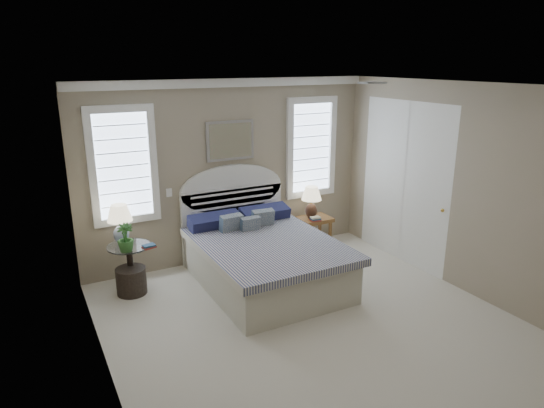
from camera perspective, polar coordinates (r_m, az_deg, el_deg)
The scene contains 21 objects.
floor at distance 5.71m, azimuth 5.70°, elevation -14.63°, with size 4.50×5.00×0.01m, color beige.
ceiling at distance 4.89m, azimuth 6.63°, elevation 13.54°, with size 4.50×5.00×0.01m, color white.
wall_back at distance 7.27m, azimuth -4.94°, elevation 3.82°, with size 4.50×0.02×2.70m, color tan.
wall_left at distance 4.37m, azimuth -19.34°, elevation -5.92°, with size 0.02×5.00×2.70m, color tan.
wall_right at distance 6.63m, azimuth 22.50°, elevation 1.34°, with size 0.02×5.00×2.70m, color tan.
crown_molding at distance 7.06m, azimuth -5.07°, elevation 14.02°, with size 4.50×0.08×0.12m, color white.
hvac_vent at distance 6.25m, azimuth 11.72°, elevation 13.79°, with size 0.30×0.20×0.02m, color #B2B2B2.
switch_plate at distance 7.00m, azimuth -12.02°, elevation 1.32°, with size 0.08×0.01×0.12m, color white.
window_left at distance 6.76m, azimuth -17.12°, elevation 4.33°, with size 0.90×0.06×1.60m, color #C9DFFF.
window_right at distance 7.84m, azimuth 4.57°, elevation 6.64°, with size 0.90×0.06×1.60m, color #C9DFFF.
painting at distance 7.14m, azimuth -4.91°, elevation 7.44°, with size 0.74×0.04×0.58m, color silver.
closet_door at distance 7.44m, azimuth 15.25°, elevation 2.40°, with size 0.02×1.80×2.40m, color white.
bed at distance 6.66m, azimuth -1.17°, elevation -6.06°, with size 1.72×2.28×1.47m.
side_table_left at distance 6.69m, azimuth -16.34°, elevation -6.65°, with size 0.56×0.56×0.63m.
nightstand_right at distance 7.83m, azimuth 5.05°, elevation -2.59°, with size 0.50×0.40×0.53m.
floor_pot at distance 6.67m, azimuth -16.21°, elevation -8.67°, with size 0.39×0.39×0.35m, color black.
lamp_left at distance 6.62m, azimuth -17.46°, elevation -1.76°, with size 0.41×0.41×0.53m.
lamp_right at distance 7.67m, azimuth 4.66°, elevation 0.63°, with size 0.40×0.40×0.52m.
potted_plant at distance 6.36m, azimuth -16.88°, elevation -3.82°, with size 0.20×0.20×0.36m, color #2C6E2C.
books_left at distance 6.44m, azimuth -14.27°, elevation -4.85°, with size 0.18×0.14×0.04m.
books_right at distance 7.61m, azimuth 5.13°, elevation -1.77°, with size 0.17×0.13×0.07m.
Camera 1 is at (-2.76, -4.03, 2.96)m, focal length 32.00 mm.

